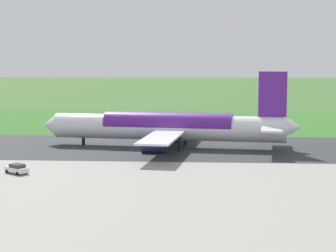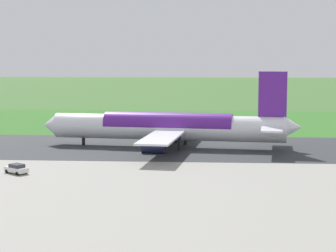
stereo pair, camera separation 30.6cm
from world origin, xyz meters
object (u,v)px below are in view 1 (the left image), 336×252
object	(u,v)px
airliner_main	(170,127)
traffic_cone_orange	(221,125)
service_car_followme	(17,169)
no_stopping_sign	(236,121)

from	to	relation	value
airliner_main	traffic_cone_orange	xyz separation A→B (m)	(-11.51, -39.63, -4.08)
airliner_main	service_car_followme	distance (m)	37.12
airliner_main	traffic_cone_orange	distance (m)	41.47
service_car_followme	traffic_cone_orange	xyz separation A→B (m)	(-34.37, -68.67, -0.57)
airliner_main	traffic_cone_orange	world-z (taller)	airliner_main
service_car_followme	traffic_cone_orange	size ratio (longest dim) A/B	8.10
service_car_followme	no_stopping_sign	bearing A→B (deg)	-119.71
traffic_cone_orange	service_car_followme	bearing A→B (deg)	63.41
no_stopping_sign	traffic_cone_orange	world-z (taller)	no_stopping_sign
no_stopping_sign	service_car_followme	bearing A→B (deg)	60.29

